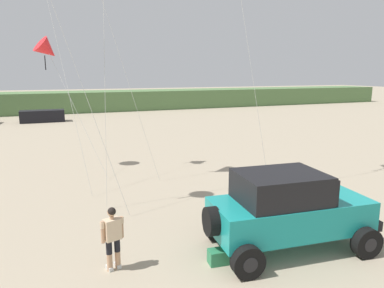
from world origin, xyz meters
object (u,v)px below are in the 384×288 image
at_px(kite_orange_streamer, 47,50).
at_px(cooler_box, 219,257).
at_px(distant_sedan, 42,116).
at_px(jeep, 288,209).
at_px(person_watching, 113,235).

bearing_deg(kite_orange_streamer, cooler_box, -72.69).
xyz_separation_m(cooler_box, distant_sedan, (-4.52, 31.24, 0.41)).
bearing_deg(jeep, cooler_box, 179.91).
xyz_separation_m(person_watching, kite_orange_streamer, (-1.09, 11.12, 5.09)).
bearing_deg(person_watching, kite_orange_streamer, 95.62).
bearing_deg(cooler_box, kite_orange_streamer, 113.64).
height_order(person_watching, cooler_box, person_watching).
bearing_deg(person_watching, cooler_box, -16.19).
bearing_deg(kite_orange_streamer, person_watching, -84.38).
bearing_deg(jeep, person_watching, 170.85).
distance_m(cooler_box, distant_sedan, 31.56).
height_order(cooler_box, kite_orange_streamer, kite_orange_streamer).
distance_m(jeep, cooler_box, 2.34).
height_order(jeep, kite_orange_streamer, kite_orange_streamer).
xyz_separation_m(person_watching, distant_sedan, (-1.91, 30.48, -0.34)).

